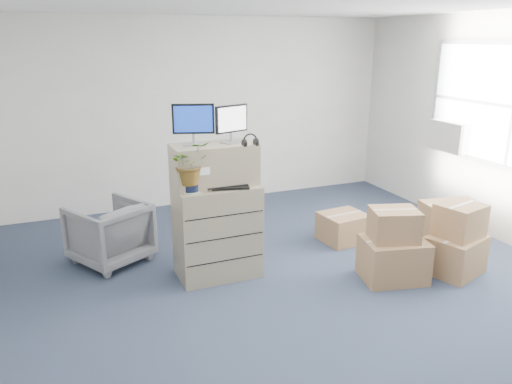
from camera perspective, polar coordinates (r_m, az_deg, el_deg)
ground at (r=5.01m, az=6.17°, el=-12.55°), size 7.00×7.00×0.00m
wall_back at (r=7.69m, az=-6.09°, el=9.02°), size 6.00×0.02×2.80m
ac_unit at (r=7.32m, az=21.33°, el=5.96°), size 0.24×0.60×0.40m
filing_cabinet_lower at (r=5.36m, az=-4.45°, el=-4.47°), size 0.87×0.53×1.01m
filing_cabinet_upper at (r=5.18m, az=-4.80°, el=3.13°), size 0.87×0.44×0.43m
monitor_left at (r=5.07m, az=-7.17°, el=7.94°), size 0.41×0.22×0.42m
monitor_right at (r=5.16m, az=-2.80°, el=8.03°), size 0.38×0.21×0.39m
headphones at (r=5.07m, az=-0.68°, el=5.86°), size 0.16×0.02×0.16m
keyboard at (r=5.12m, az=-3.57°, el=0.61°), size 0.52×0.32×0.03m
mouse at (r=5.20m, az=-0.36°, el=0.96°), size 0.10×0.07×0.03m
water_bottle at (r=5.23m, az=-3.78°, el=2.36°), size 0.08×0.08×0.27m
phone_dock at (r=5.23m, az=-4.98°, el=1.29°), size 0.06×0.05×0.13m
external_drive at (r=5.42m, az=-1.17°, el=1.75°), size 0.21×0.18×0.05m
tissue_box at (r=5.37m, az=-1.94°, el=2.38°), size 0.27×0.18×0.09m
potted_plant at (r=4.95m, az=-7.59°, el=2.63°), size 0.48×0.51×0.42m
office_chair at (r=5.93m, az=-16.40°, el=-4.20°), size 1.00×0.98×0.77m
cardboard_boxes at (r=6.05m, az=18.08°, el=-4.83°), size 2.08×1.84×0.78m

